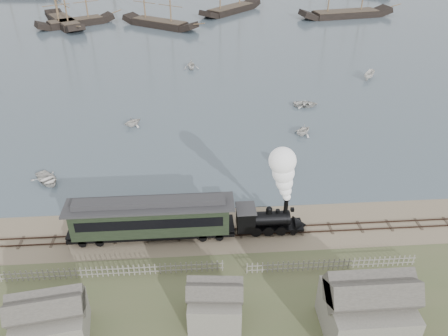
{
  "coord_description": "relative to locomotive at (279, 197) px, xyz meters",
  "views": [
    {
      "loc": [
        1.07,
        -34.77,
        27.91
      ],
      "look_at": [
        3.85,
        4.45,
        3.5
      ],
      "focal_mm": 35.0,
      "sensor_mm": 36.0,
      "label": 1
    }
  ],
  "objects": [
    {
      "name": "locomotive",
      "position": [
        0.0,
        0.0,
        0.0
      ],
      "size": [
        7.0,
        2.61,
        8.73
      ],
      "color": "black",
      "rests_on": "ground"
    },
    {
      "name": "rowboat_2",
      "position": [
        2.66,
        11.26,
        -3.35
      ],
      "size": [
        3.46,
        2.17,
        1.25
      ],
      "primitive_type": "imported",
      "rotation": [
        0.0,
        0.0,
        3.46
      ],
      "color": "silver",
      "rests_on": "harbor_water"
    },
    {
      "name": "rowboat_3",
      "position": [
        9.69,
        29.43,
        -3.58
      ],
      "size": [
        3.07,
        4.06,
        0.79
      ],
      "primitive_type": "imported",
      "rotation": [
        0.0,
        0.0,
        1.48
      ],
      "color": "silver",
      "rests_on": "harbor_water"
    },
    {
      "name": "rail_track",
      "position": [
        -8.6,
        0.0,
        -4.0
      ],
      "size": [
        120.0,
        1.8,
        0.16
      ],
      "color": "#36261D",
      "rests_on": "ground"
    },
    {
      "name": "beached_dinghy",
      "position": [
        -19.33,
        3.27,
        -3.7
      ],
      "size": [
        3.86,
        4.04,
        0.68
      ],
      "primitive_type": "imported",
      "rotation": [
        0.0,
        0.0,
        0.92
      ],
      "color": "silver",
      "rests_on": "ground"
    },
    {
      "name": "ground",
      "position": [
        -8.6,
        2.0,
        -4.04
      ],
      "size": [
        600.0,
        600.0,
        0.0
      ],
      "primitive_type": "plane",
      "color": "gray",
      "rests_on": "ground"
    },
    {
      "name": "shed_right",
      "position": [
        4.4,
        -12.0,
        -4.04
      ],
      "size": [
        6.0,
        5.0,
        5.1
      ],
      "primitive_type": null,
      "color": "slate",
      "rests_on": "ground"
    },
    {
      "name": "picket_fence_east",
      "position": [
        3.9,
        -5.5,
        -4.04
      ],
      "size": [
        15.0,
        0.1,
        1.2
      ],
      "primitive_type": null,
      "color": "slate",
      "rests_on": "ground"
    },
    {
      "name": "rowboat_1",
      "position": [
        -16.56,
        24.32,
        -3.26
      ],
      "size": [
        3.53,
        3.57,
        1.43
      ],
      "primitive_type": "imported",
      "rotation": [
        0.0,
        0.0,
        2.27
      ],
      "color": "silver",
      "rests_on": "harbor_water"
    },
    {
      "name": "passenger_coach",
      "position": [
        -12.11,
        0.0,
        -1.65
      ],
      "size": [
        15.66,
        3.02,
        3.8
      ],
      "color": "black",
      "rests_on": "ground"
    },
    {
      "name": "rowboat_7",
      "position": [
        -8.06,
        48.23,
        -3.1
      ],
      "size": [
        3.5,
        3.07,
        1.75
      ],
      "primitive_type": "imported",
      "rotation": [
        0.0,
        0.0,
        0.06
      ],
      "color": "silver",
      "rests_on": "harbor_water"
    },
    {
      "name": "rowboat_5",
      "position": [
        23.87,
        40.68,
        -3.29
      ],
      "size": [
        3.65,
        3.23,
        1.38
      ],
      "primitive_type": "imported",
      "rotation": [
        0.0,
        0.0,
        2.49
      ],
      "color": "silver",
      "rests_on": "harbor_water"
    },
    {
      "name": "picket_fence_west",
      "position": [
        -15.1,
        -5.0,
        -4.04
      ],
      "size": [
        19.0,
        0.1,
        1.2
      ],
      "primitive_type": null,
      "color": "slate",
      "rests_on": "ground"
    },
    {
      "name": "shed_mid",
      "position": [
        -6.6,
        -10.0,
        -4.04
      ],
      "size": [
        4.0,
        3.5,
        3.6
      ],
      "primitive_type": null,
      "color": "slate",
      "rests_on": "ground"
    },
    {
      "name": "rowboat_0",
      "position": [
        -24.85,
        10.34,
        -3.57
      ],
      "size": [
        4.88,
        4.71,
        0.82
      ],
      "primitive_type": "imported",
      "rotation": [
        0.0,
        0.0,
        0.68
      ],
      "color": "silver",
      "rests_on": "harbor_water"
    },
    {
      "name": "rowboat_4",
      "position": [
        7.09,
        19.89,
        -3.23
      ],
      "size": [
        3.72,
        3.77,
        1.5
      ],
      "primitive_type": "imported",
      "rotation": [
        0.0,
        0.0,
        5.42
      ],
      "color": "silver",
      "rests_on": "harbor_water"
    }
  ]
}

